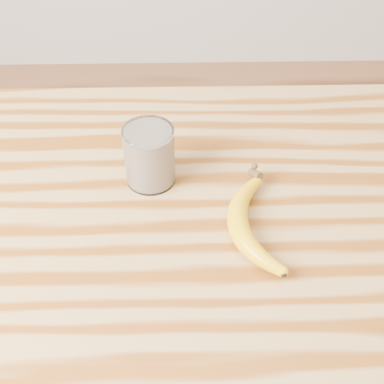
{
  "coord_description": "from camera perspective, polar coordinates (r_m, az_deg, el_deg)",
  "views": [
    {
      "loc": [
        0.03,
        -0.59,
        1.55
      ],
      "look_at": [
        0.04,
        0.04,
        0.93
      ],
      "focal_mm": 50.0,
      "sensor_mm": 36.0,
      "label": 1
    }
  ],
  "objects": [
    {
      "name": "banana",
      "position": [
        0.85,
        4.9,
        -3.6
      ],
      "size": [
        0.13,
        0.29,
        0.04
      ],
      "primitive_type": null,
      "rotation": [
        0.0,
        0.0,
        0.09
      ],
      "color": "#E3A90A",
      "rests_on": "table"
    },
    {
      "name": "smoothie_glass",
      "position": [
        0.92,
        -4.56,
        3.89
      ],
      "size": [
        0.09,
        0.09,
        0.11
      ],
      "color": "white",
      "rests_on": "table"
    },
    {
      "name": "table",
      "position": [
        0.98,
        -2.49,
        -8.54
      ],
      "size": [
        1.2,
        0.8,
        0.9
      ],
      "color": "#A37D44",
      "rests_on": "ground"
    }
  ]
}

